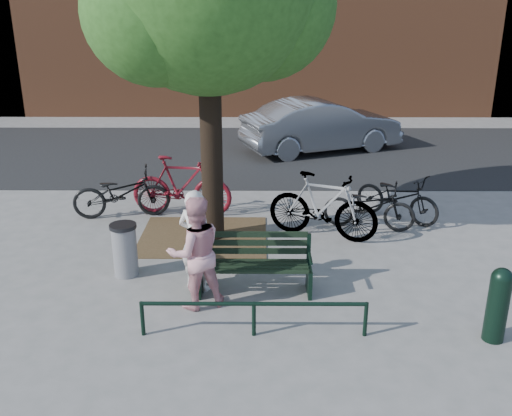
{
  "coord_description": "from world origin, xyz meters",
  "views": [
    {
      "loc": [
        0.07,
        -7.87,
        4.29
      ],
      "look_at": [
        0.02,
        1.0,
        1.03
      ],
      "focal_mm": 40.0,
      "sensor_mm": 36.0,
      "label": 1
    }
  ],
  "objects_px": {
    "park_bench": "(255,262)",
    "litter_bin": "(125,250)",
    "person_left": "(196,240)",
    "bollard": "(498,302)",
    "parked_car": "(322,125)",
    "person_right": "(195,253)",
    "bicycle_c": "(369,206)"
  },
  "relations": [
    {
      "from": "person_left",
      "to": "bollard",
      "type": "distance_m",
      "value": 4.35
    },
    {
      "from": "person_right",
      "to": "bollard",
      "type": "height_order",
      "value": "person_right"
    },
    {
      "from": "park_bench",
      "to": "litter_bin",
      "type": "bearing_deg",
      "value": 166.21
    },
    {
      "from": "bollard",
      "to": "parked_car",
      "type": "height_order",
      "value": "parked_car"
    },
    {
      "from": "person_right",
      "to": "park_bench",
      "type": "bearing_deg",
      "value": -172.26
    },
    {
      "from": "person_left",
      "to": "bollard",
      "type": "bearing_deg",
      "value": -172.6
    },
    {
      "from": "person_left",
      "to": "litter_bin",
      "type": "xyz_separation_m",
      "value": [
        -1.22,
        0.45,
        -0.36
      ]
    },
    {
      "from": "person_left",
      "to": "litter_bin",
      "type": "height_order",
      "value": "person_left"
    },
    {
      "from": "person_left",
      "to": "bollard",
      "type": "relative_size",
      "value": 1.55
    },
    {
      "from": "person_left",
      "to": "bollard",
      "type": "height_order",
      "value": "person_left"
    },
    {
      "from": "person_right",
      "to": "parked_car",
      "type": "height_order",
      "value": "person_right"
    },
    {
      "from": "person_left",
      "to": "person_right",
      "type": "bearing_deg",
      "value": 121.75
    },
    {
      "from": "park_bench",
      "to": "person_left",
      "type": "relative_size",
      "value": 1.07
    },
    {
      "from": "person_left",
      "to": "person_right",
      "type": "xyz_separation_m",
      "value": [
        0.05,
        -0.54,
        0.04
      ]
    },
    {
      "from": "park_bench",
      "to": "bollard",
      "type": "xyz_separation_m",
      "value": [
        3.2,
        -1.36,
        0.08
      ]
    },
    {
      "from": "park_bench",
      "to": "bollard",
      "type": "relative_size",
      "value": 1.66
    },
    {
      "from": "park_bench",
      "to": "person_right",
      "type": "relative_size",
      "value": 1.02
    },
    {
      "from": "bicycle_c",
      "to": "parked_car",
      "type": "bearing_deg",
      "value": 17.67
    },
    {
      "from": "bollard",
      "to": "bicycle_c",
      "type": "distance_m",
      "value": 4.05
    },
    {
      "from": "litter_bin",
      "to": "parked_car",
      "type": "relative_size",
      "value": 0.19
    },
    {
      "from": "person_left",
      "to": "bicycle_c",
      "type": "height_order",
      "value": "person_left"
    },
    {
      "from": "park_bench",
      "to": "litter_bin",
      "type": "relative_size",
      "value": 1.95
    },
    {
      "from": "park_bench",
      "to": "litter_bin",
      "type": "height_order",
      "value": "park_bench"
    },
    {
      "from": "park_bench",
      "to": "bicycle_c",
      "type": "height_order",
      "value": "park_bench"
    },
    {
      "from": "person_left",
      "to": "park_bench",
      "type": "bearing_deg",
      "value": -157.86
    },
    {
      "from": "person_right",
      "to": "parked_car",
      "type": "xyz_separation_m",
      "value": [
        2.77,
        9.2,
        -0.08
      ]
    },
    {
      "from": "litter_bin",
      "to": "bollard",
      "type": "bearing_deg",
      "value": -19.47
    },
    {
      "from": "person_right",
      "to": "litter_bin",
      "type": "bearing_deg",
      "value": -59.24
    },
    {
      "from": "parked_car",
      "to": "park_bench",
      "type": "bearing_deg",
      "value": 146.0
    },
    {
      "from": "person_left",
      "to": "parked_car",
      "type": "relative_size",
      "value": 0.35
    },
    {
      "from": "bicycle_c",
      "to": "litter_bin",
      "type": "bearing_deg",
      "value": 129.97
    },
    {
      "from": "litter_bin",
      "to": "parked_car",
      "type": "distance_m",
      "value": 9.15
    }
  ]
}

